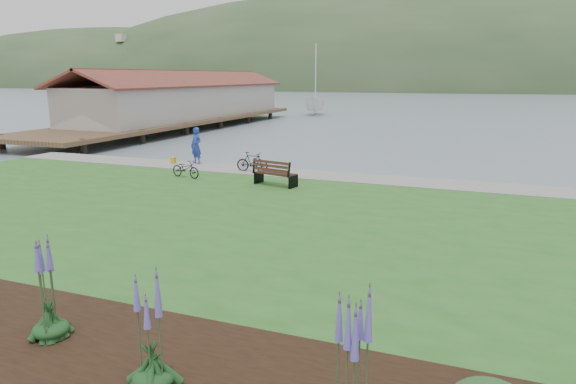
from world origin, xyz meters
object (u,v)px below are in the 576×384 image
(park_bench, at_px, (274,173))
(sailboat, at_px, (315,115))
(person, at_px, (196,143))
(bicycle_a, at_px, (186,168))

(park_bench, bearing_deg, sailboat, 118.87)
(park_bench, xyz_separation_m, person, (-5.83, 3.47, 0.56))
(person, xyz_separation_m, bicycle_a, (1.42, -3.28, -0.71))
(person, height_order, bicycle_a, person)
(park_bench, relative_size, bicycle_a, 1.23)
(park_bench, bearing_deg, person, 161.88)
(park_bench, bearing_deg, bicycle_a, -169.85)
(park_bench, height_order, person, person)
(park_bench, height_order, bicycle_a, park_bench)
(bicycle_a, relative_size, sailboat, 0.06)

